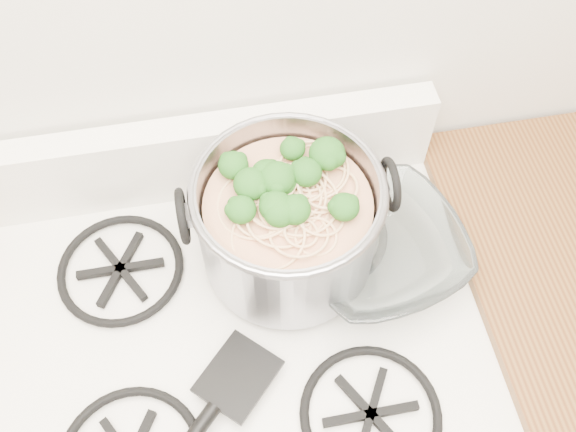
{
  "coord_description": "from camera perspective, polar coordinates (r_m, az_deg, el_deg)",
  "views": [
    {
      "loc": [
        0.01,
        0.89,
        1.83
      ],
      "look_at": [
        0.1,
        1.39,
        1.03
      ],
      "focal_mm": 40.0,
      "sensor_mm": 36.0,
      "label": 1
    }
  ],
  "objects": [
    {
      "name": "stock_pot",
      "position": [
        0.96,
        0.0,
        -0.59
      ],
      "size": [
        0.31,
        0.28,
        0.19
      ],
      "color": "gray",
      "rests_on": "gas_range"
    },
    {
      "name": "glass_bowl",
      "position": [
        1.04,
        7.96,
        -3.29
      ],
      "size": [
        0.13,
        0.13,
        0.03
      ],
      "primitive_type": "imported",
      "rotation": [
        0.0,
        0.0,
        0.23
      ],
      "color": "white",
      "rests_on": "gas_range"
    },
    {
      "name": "gas_range",
      "position": [
        1.44,
        -3.16,
        -17.85
      ],
      "size": [
        0.76,
        0.66,
        0.92
      ],
      "color": "white",
      "rests_on": "ground"
    },
    {
      "name": "spatula",
      "position": [
        0.95,
        -4.5,
        -13.86
      ],
      "size": [
        0.42,
        0.42,
        0.02
      ],
      "primitive_type": null,
      "rotation": [
        0.0,
        0.0,
        -0.77
      ],
      "color": "black",
      "rests_on": "gas_range"
    }
  ]
}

